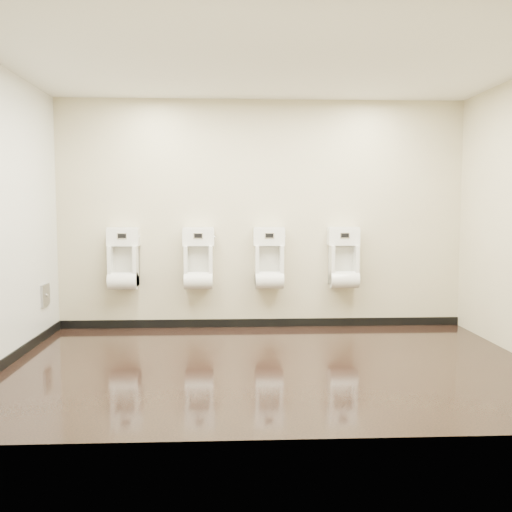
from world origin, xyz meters
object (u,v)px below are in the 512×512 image
Objects in this scene: urinal_1 at (199,263)px; urinal_2 at (269,263)px; urinal_3 at (344,262)px; urinal_0 at (123,263)px; access_panel at (45,295)px.

urinal_2 is (0.86, 0.00, 0.00)m from urinal_1.
urinal_3 is (0.92, 0.00, 0.00)m from urinal_2.
urinal_1 and urinal_3 have the same top height.
urinal_0 is at bearing 180.00° from urinal_3.
urinal_1 is at bearing 180.00° from urinal_3.
urinal_2 is at bearing 180.00° from urinal_3.
urinal_2 is at bearing 9.30° from access_panel.
urinal_0 reaches higher than access_panel.
urinal_2 is (1.76, 0.00, 0.00)m from urinal_0.
urinal_1 is 1.78m from urinal_3.
urinal_0 is 1.00× the size of urinal_2.
urinal_3 is (2.68, 0.00, 0.00)m from urinal_0.
urinal_1 reaches higher than access_panel.
urinal_0 is 1.76m from urinal_2.
urinal_3 is at bearing 6.88° from access_panel.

